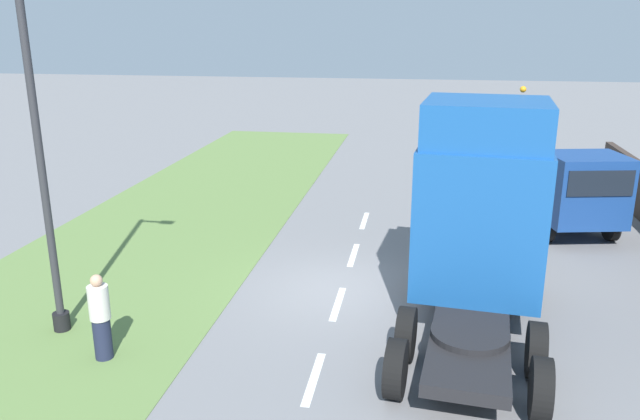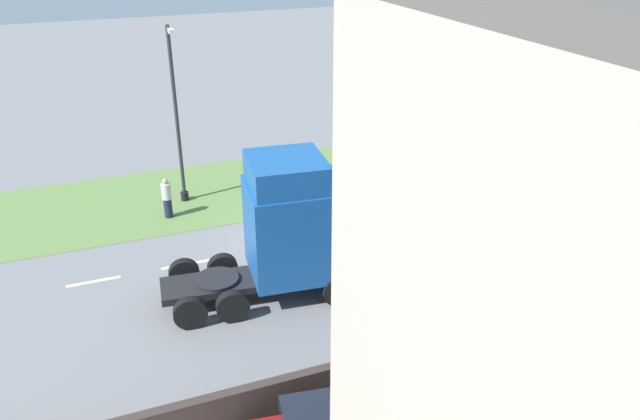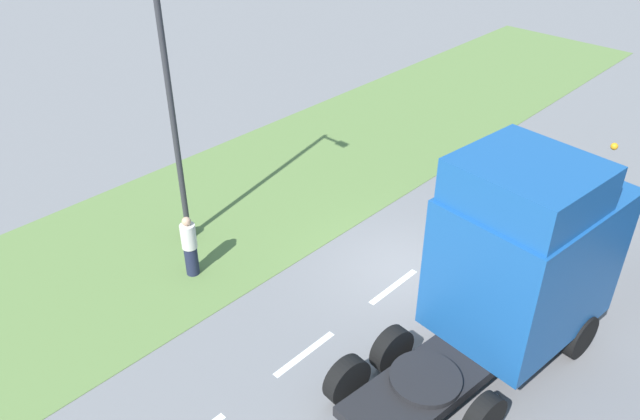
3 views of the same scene
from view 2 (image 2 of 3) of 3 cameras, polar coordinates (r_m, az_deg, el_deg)
The scene contains 8 objects.
ground_plane at distance 23.91m, azimuth -2.93°, elevation -3.24°, with size 120.00×120.00×0.00m, color slate.
grass_verge at distance 29.09m, azimuth -6.73°, elevation 2.13°, with size 7.00×44.00×0.01m.
lane_markings at distance 23.73m, azimuth -4.54°, elevation -3.53°, with size 0.16×14.60×0.00m.
boundary_wall at distance 16.59m, azimuth 7.35°, elevation -14.69°, with size 0.25×24.00×1.74m.
lorry_cab at distance 20.06m, azimuth -2.19°, elevation -1.54°, with size 3.25×6.70×4.90m.
flatbed_truck at distance 20.60m, azimuth 16.89°, elevation -5.19°, with size 3.15×5.55×2.60m.
lamp_post at distance 26.89m, azimuth -12.89°, elevation 7.55°, with size 1.29×0.34×7.55m.
pedestrian at distance 26.43m, azimuth -13.81°, elevation 1.02°, with size 0.39×0.39×1.74m.
Camera 2 is at (19.91, -6.46, 11.57)m, focal length 35.00 mm.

